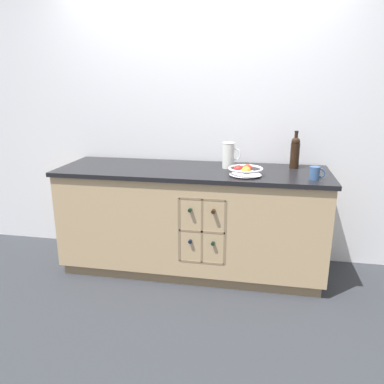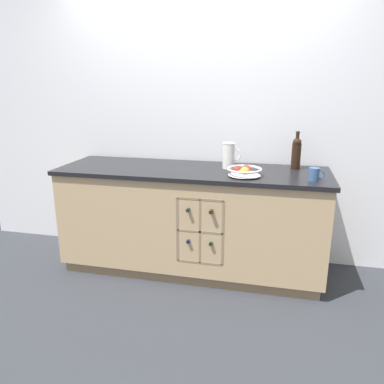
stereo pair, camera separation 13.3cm
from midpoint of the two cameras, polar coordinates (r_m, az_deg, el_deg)
name	(u,v)px [view 2 (the right image)]	position (r m, az deg, el deg)	size (l,w,h in m)	color
ground_plane	(192,268)	(3.44, 1.13, -11.45)	(14.00, 14.00, 0.00)	#2D3035
back_wall	(202,120)	(3.46, 2.67, 10.85)	(4.61, 0.06, 2.55)	white
kitchen_island	(192,220)	(3.25, 1.19, -4.23)	(2.25, 0.73, 0.91)	#8B7354
fruit_bowl	(244,171)	(2.90, 9.27, 3.19)	(0.27, 0.27, 0.09)	silver
white_pitcher	(229,155)	(3.15, 6.87, 5.59)	(0.16, 0.10, 0.22)	silver
ceramic_mug	(315,174)	(2.89, 19.44, 2.55)	(0.11, 0.07, 0.10)	#385684
standing_wine_bottle	(296,152)	(3.23, 16.76, 5.79)	(0.08, 0.08, 0.31)	black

